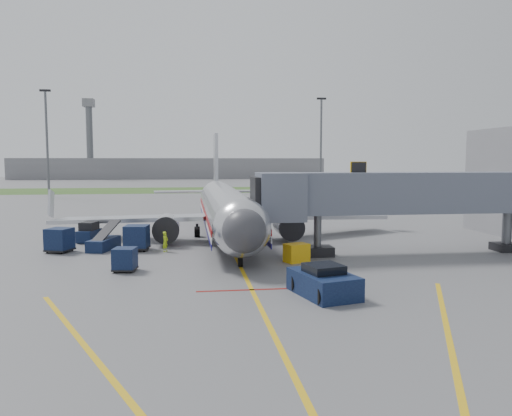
{
  "coord_description": "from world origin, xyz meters",
  "views": [
    {
      "loc": [
        -3.3,
        -30.19,
        6.94
      ],
      "look_at": [
        1.99,
        9.04,
        3.2
      ],
      "focal_mm": 35.0,
      "sensor_mm": 36.0,
      "label": 1
    }
  ],
  "objects": [
    {
      "name": "ground",
      "position": [
        0.0,
        0.0,
        0.0
      ],
      "size": [
        400.0,
        400.0,
        0.0
      ],
      "primitive_type": "plane",
      "color": "#565659",
      "rests_on": "ground"
    },
    {
      "name": "grass_strip",
      "position": [
        0.0,
        90.0,
        0.01
      ],
      "size": [
        300.0,
        25.0,
        0.01
      ],
      "primitive_type": "cube",
      "color": "#2D4C1E",
      "rests_on": "ground"
    },
    {
      "name": "apron_markings",
      "position": [
        0.0,
        -7.4,
        0.0
      ],
      "size": [
        21.52,
        50.0,
        0.01
      ],
      "color": "gold",
      "rests_on": "ground"
    },
    {
      "name": "airliner",
      "position": [
        0.0,
        15.25,
        2.65
      ],
      "size": [
        32.1,
        35.67,
        10.25
      ],
      "color": "silver",
      "rests_on": "ground"
    },
    {
      "name": "jet_bridge",
      "position": [
        12.86,
        5.0,
        4.47
      ],
      "size": [
        25.3,
        4.0,
        6.9
      ],
      "color": "slate",
      "rests_on": "ground"
    },
    {
      "name": "light_mast_left",
      "position": [
        -30.0,
        70.0,
        10.78
      ],
      "size": [
        2.0,
        0.44,
        20.4
      ],
      "color": "#595B60",
      "rests_on": "ground"
    },
    {
      "name": "light_mast_right",
      "position": [
        25.0,
        75.0,
        10.78
      ],
      "size": [
        2.0,
        0.44,
        20.4
      ],
      "color": "#595B60",
      "rests_on": "ground"
    },
    {
      "name": "distant_terminal",
      "position": [
        -10.0,
        170.0,
        4.0
      ],
      "size": [
        120.0,
        14.0,
        8.0
      ],
      "primitive_type": "cube",
      "color": "slate",
      "rests_on": "ground"
    },
    {
      "name": "control_tower",
      "position": [
        -40.0,
        165.0,
        17.33
      ],
      "size": [
        4.0,
        4.0,
        30.0
      ],
      "color": "#595B60",
      "rests_on": "ground"
    },
    {
      "name": "pushback_tug",
      "position": [
        3.56,
        -5.59,
        0.68
      ],
      "size": [
        3.3,
        4.39,
        1.63
      ],
      "color": "#0B1233",
      "rests_on": "ground"
    },
    {
      "name": "baggage_tug",
      "position": [
        -11.84,
        13.78,
        0.76
      ],
      "size": [
        1.86,
        2.71,
        1.73
      ],
      "color": "#0B1233",
      "rests_on": "ground"
    },
    {
      "name": "baggage_cart_a",
      "position": [
        -13.14,
        9.07,
        0.94
      ],
      "size": [
        2.2,
        2.2,
        1.84
      ],
      "color": "#0B1233",
      "rests_on": "ground"
    },
    {
      "name": "baggage_cart_b",
      "position": [
        -7.36,
        1.6,
        0.76
      ],
      "size": [
        1.58,
        1.58,
        1.49
      ],
      "color": "#0B1233",
      "rests_on": "ground"
    },
    {
      "name": "baggage_cart_c",
      "position": [
        -7.37,
        9.1,
        0.99
      ],
      "size": [
        2.01,
        2.01,
        1.95
      ],
      "color": "#0B1233",
      "rests_on": "ground"
    },
    {
      "name": "belt_loader",
      "position": [
        -9.99,
        9.84,
        0.52
      ],
      "size": [
        2.26,
        4.42,
        2.08
      ],
      "color": "#0B1233",
      "rests_on": "ground"
    },
    {
      "name": "ground_power_cart",
      "position": [
        4.0,
        3.0,
        0.63
      ],
      "size": [
        1.88,
        1.6,
        1.28
      ],
      "color": "#DDA40D",
      "rests_on": "ground"
    },
    {
      "name": "ramp_worker",
      "position": [
        -5.14,
        8.17,
        0.78
      ],
      "size": [
        0.6,
        0.68,
        1.56
      ],
      "primitive_type": "imported",
      "rotation": [
        0.0,
        0.0,
        1.07
      ],
      "color": "#ABDA19",
      "rests_on": "ground"
    }
  ]
}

